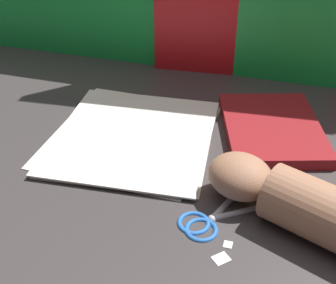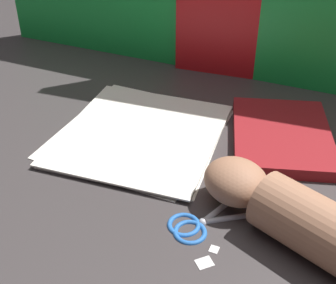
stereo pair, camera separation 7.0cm
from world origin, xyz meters
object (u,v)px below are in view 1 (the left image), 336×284
(scissors, at_px, (210,218))
(hand_forearm, at_px, (307,206))
(book_closed, at_px, (272,128))
(paper_stack, at_px, (133,135))

(scissors, height_order, hand_forearm, hand_forearm)
(scissors, bearing_deg, book_closed, 74.91)
(paper_stack, relative_size, scissors, 2.19)
(paper_stack, bearing_deg, hand_forearm, -27.66)
(scissors, relative_size, hand_forearm, 0.48)
(book_closed, height_order, scissors, book_closed)
(scissors, bearing_deg, hand_forearm, 7.78)
(paper_stack, distance_m, book_closed, 0.25)
(paper_stack, bearing_deg, book_closed, 17.67)
(hand_forearm, bearing_deg, book_closed, 104.29)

